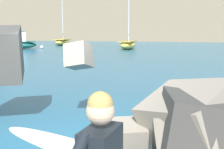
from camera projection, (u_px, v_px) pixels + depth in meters
name	position (u px, v px, depth m)	size (l,w,h in m)	color
ground_plane	(69.00, 134.00, 6.69)	(400.00, 400.00, 0.00)	#235B7A
breakwater_jetty	(66.00, 85.00, 6.70)	(31.76, 5.80, 2.93)	gray
boat_near_left	(128.00, 45.00, 37.16)	(2.11, 4.73, 6.72)	#EAC64C
boat_mid_centre	(17.00, 43.00, 37.53)	(5.49, 4.73, 2.34)	#1E6656
boat_mid_right	(62.00, 42.00, 47.13)	(2.61, 5.66, 7.70)	#EAC64C
mooring_buoy_inner	(42.00, 47.00, 37.80)	(0.44, 0.44, 0.44)	silver
mooring_buoy_middle	(58.00, 44.00, 45.55)	(0.44, 0.44, 0.44)	silver
headland_bluff	(163.00, 5.00, 74.20)	(79.42, 31.73, 17.89)	#847056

